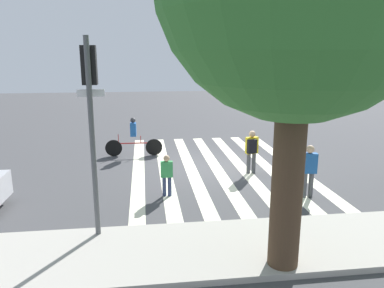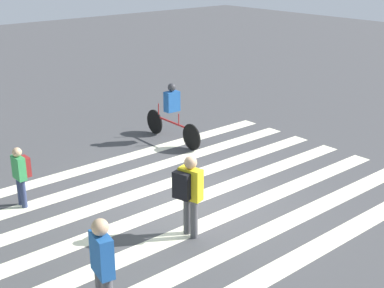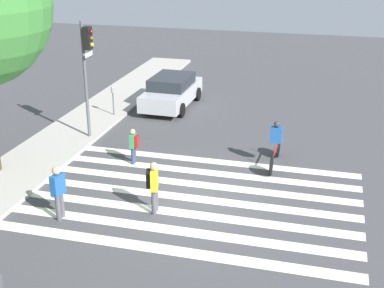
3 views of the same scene
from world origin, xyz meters
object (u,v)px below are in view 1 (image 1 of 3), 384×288
at_px(traffic_light, 91,101).
at_px(pedestrian_adult_blue_shirt, 252,149).
at_px(pedestrian_child_with_backpack, 309,168).
at_px(pedestrian_adult_yellow_jacket, 167,172).
at_px(cyclist_far_lane, 133,136).

distance_m(traffic_light, pedestrian_adult_blue_shirt, 6.92).
bearing_deg(pedestrian_child_with_backpack, traffic_light, -152.86).
height_order(traffic_light, pedestrian_adult_yellow_jacket, traffic_light).
relative_size(traffic_light, pedestrian_adult_blue_shirt, 2.93).
height_order(pedestrian_adult_blue_shirt, pedestrian_child_with_backpack, pedestrian_child_with_backpack).
distance_m(pedestrian_adult_yellow_jacket, cyclist_far_lane, 4.95).
bearing_deg(cyclist_far_lane, pedestrian_child_with_backpack, 136.06).
bearing_deg(traffic_light, pedestrian_child_with_backpack, -163.54).
xyz_separation_m(pedestrian_adult_yellow_jacket, cyclist_far_lane, (1.10, -4.82, 0.11)).
bearing_deg(pedestrian_child_with_backpack, pedestrian_adult_blue_shirt, 123.83).
distance_m(pedestrian_child_with_backpack, cyclist_far_lane, 7.64).
height_order(traffic_light, pedestrian_child_with_backpack, traffic_light).
bearing_deg(cyclist_far_lane, pedestrian_adult_yellow_jacket, 104.69).
bearing_deg(pedestrian_adult_blue_shirt, pedestrian_adult_yellow_jacket, -164.96).
relative_size(traffic_light, pedestrian_child_with_backpack, 2.86).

